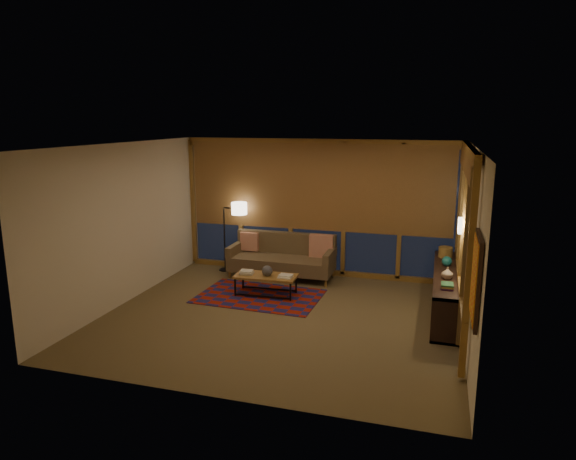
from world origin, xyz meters
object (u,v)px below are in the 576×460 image
(sofa, at_px, (282,257))
(coffee_table, at_px, (266,285))
(bookshelf, at_px, (445,292))
(floor_lamp, at_px, (224,236))

(sofa, height_order, coffee_table, sofa)
(coffee_table, relative_size, bookshelf, 0.41)
(floor_lamp, distance_m, bookshelf, 4.52)
(coffee_table, height_order, floor_lamp, floor_lamp)
(bookshelf, bearing_deg, coffee_table, -178.53)
(sofa, xyz_separation_m, floor_lamp, (-1.27, 0.13, 0.30))
(sofa, height_order, bookshelf, sofa)
(floor_lamp, bearing_deg, bookshelf, -16.58)
(sofa, xyz_separation_m, bookshelf, (3.09, -1.00, -0.08))
(floor_lamp, relative_size, bookshelf, 0.54)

